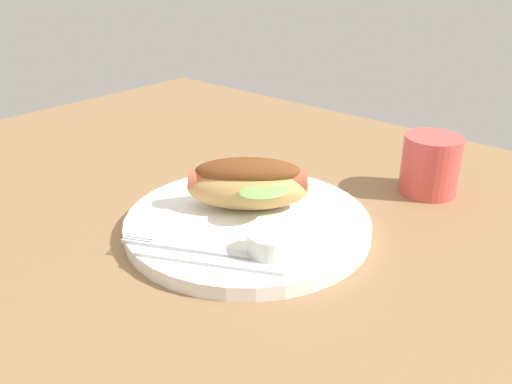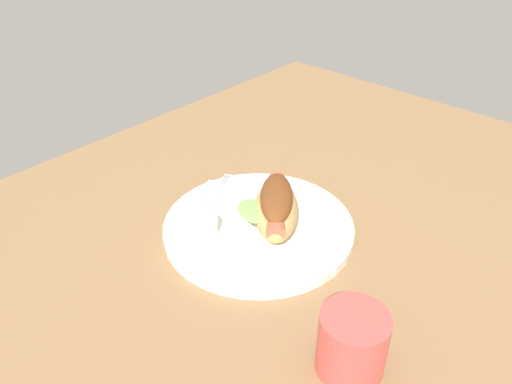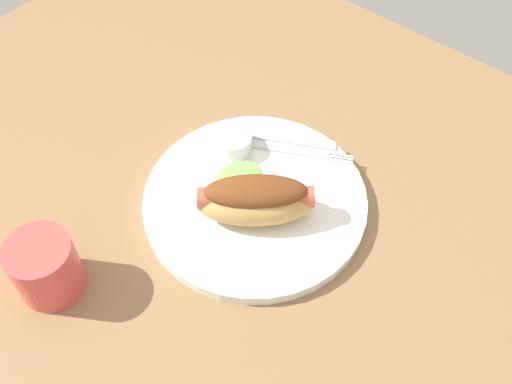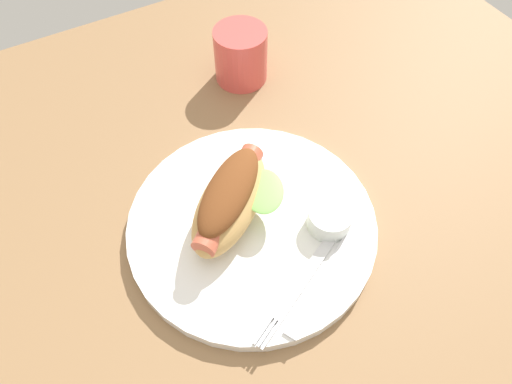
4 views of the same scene
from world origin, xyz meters
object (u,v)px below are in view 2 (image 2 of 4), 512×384
hot_dog (276,206)px  plate (259,227)px  sauce_ramekin (201,226)px  drinking_cup (352,343)px  knife (196,207)px  fork (210,204)px

hot_dog → plate: bearing=89.0°
sauce_ramekin → drinking_cup: (3.84, 27.96, 1.03)cm
plate → knife: (3.58, -9.73, 0.98)cm
hot_dog → sauce_ramekin: 11.17cm
drinking_cup → knife: bearing=-102.8°
hot_dog → drinking_cup: bearing=-160.3°
plate → fork: size_ratio=1.78×
sauce_ramekin → fork: size_ratio=0.31×
fork → drinking_cup: drinking_cup is taller
hot_dog → knife: bearing=74.2°
drinking_cup → plate: bearing=-115.4°
sauce_ramekin → drinking_cup: size_ratio=0.63×
hot_dog → drinking_cup: (12.69, 21.44, -0.92)cm
hot_dog → sauce_ramekin: hot_dog is taller
sauce_ramekin → knife: (-3.69, -5.19, -1.08)cm
hot_dog → knife: hot_dog is taller
sauce_ramekin → knife: bearing=-125.4°
plate → drinking_cup: 26.10cm
plate → knife: size_ratio=1.85×
sauce_ramekin → knife: size_ratio=0.32×
drinking_cup → hot_dog: bearing=-120.6°
fork → plate: bearing=-105.5°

